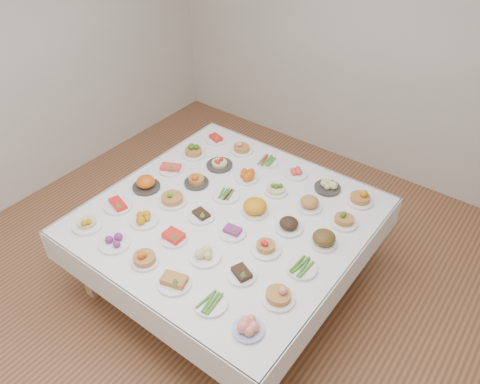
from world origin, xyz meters
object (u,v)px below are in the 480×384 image
Objects in this scene: dish_0 at (86,221)px; dish_35 at (360,196)px; display_table at (229,221)px; dish_18 at (171,167)px.

dish_0 is 2.14m from dish_35.
dish_0 is (-0.77, -0.75, 0.13)m from display_table.
dish_35 reaches higher than dish_0.
dish_35 is (1.51, 0.60, 0.02)m from dish_18.
dish_18 is at bearing 89.52° from dish_0.
dish_18 is at bearing -158.23° from dish_35.
dish_0 reaches higher than dish_18.
dish_35 is at bearing 45.16° from display_table.
dish_18 is (-0.76, 0.15, 0.11)m from display_table.
dish_18 is 0.98× the size of dish_35.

